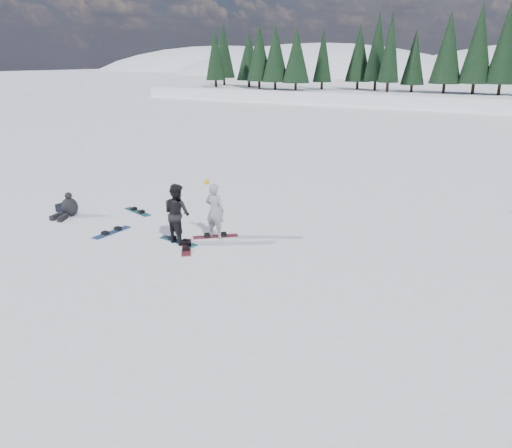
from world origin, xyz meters
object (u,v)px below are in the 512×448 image
at_px(seated_rider, 68,207).
at_px(snowboard_loose_b, 187,247).
at_px(snowboard_loose_c, 137,212).
at_px(snowboard_loose_a, 112,232).
at_px(gear_bag, 62,208).
at_px(snowboarder_woman, 215,210).
at_px(snowboarder_man, 177,213).

distance_m(seated_rider, snowboard_loose_b, 5.89).
relative_size(seated_rider, snowboard_loose_c, 0.78).
bearing_deg(snowboard_loose_a, snowboard_loose_c, 24.85).
bearing_deg(snowboard_loose_c, snowboard_loose_a, -51.76).
relative_size(snowboard_loose_a, snowboard_loose_c, 1.00).
height_order(gear_bag, snowboard_loose_c, gear_bag).
distance_m(gear_bag, snowboard_loose_c, 2.93).
distance_m(snowboarder_woman, snowboard_loose_b, 1.59).
distance_m(snowboarder_woman, snowboard_loose_a, 3.72).
xyz_separation_m(snowboarder_man, snowboard_loose_a, (-2.53, -0.46, -0.96)).
distance_m(seated_rider, snowboard_loose_a, 2.86).
bearing_deg(snowboard_loose_c, snowboarder_woman, 5.15).
xyz_separation_m(gear_bag, snowboard_loose_a, (3.48, -0.82, -0.14)).
xyz_separation_m(gear_bag, snowboard_loose_b, (6.57, -0.66, -0.14)).
height_order(snowboarder_woman, snowboarder_man, snowboarder_woman).
height_order(snowboarder_woman, snowboard_loose_a, snowboarder_woman).
xyz_separation_m(seated_rider, snowboard_loose_b, (5.87, -0.40, -0.34)).
relative_size(gear_bag, snowboard_loose_a, 0.30).
distance_m(snowboarder_woman, gear_bag, 6.86).
bearing_deg(snowboarder_man, snowboard_loose_b, 165.51).
distance_m(snowboarder_man, snowboard_loose_c, 4.01).
relative_size(seated_rider, gear_bag, 2.61).
height_order(seated_rider, snowboard_loose_b, seated_rider).
xyz_separation_m(gear_bag, snowboard_loose_c, (2.56, 1.43, -0.14)).
bearing_deg(snowboard_loose_a, snowboarder_woman, -63.75).
xyz_separation_m(snowboarder_woman, snowboard_loose_a, (-3.30, -1.45, -0.91)).
bearing_deg(snowboarder_man, snowboard_loose_c, -14.39).
height_order(seated_rider, snowboard_loose_c, seated_rider).
bearing_deg(snowboarder_woman, snowboard_loose_a, 19.96).
height_order(snowboarder_woman, snowboard_loose_c, snowboarder_woman).
bearing_deg(snowboard_loose_c, snowboard_loose_b, -11.56).
bearing_deg(snowboard_loose_b, snowboard_loose_a, -123.66).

